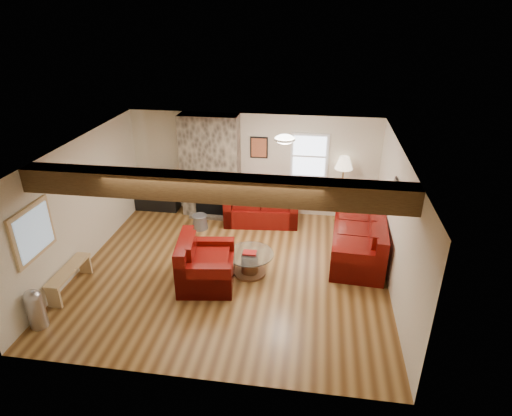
{
  "coord_description": "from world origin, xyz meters",
  "views": [
    {
      "loc": [
        1.51,
        -6.99,
        4.8
      ],
      "look_at": [
        0.42,
        0.4,
        1.22
      ],
      "focal_mm": 30.0,
      "sensor_mm": 36.0,
      "label": 1
    }
  ],
  "objects_px": {
    "sofa_three": "(358,233)",
    "tv_cabinet": "(158,199)",
    "floor_lamp": "(344,166)",
    "loveseat": "(261,204)",
    "television": "(156,181)",
    "armchair_red": "(206,261)",
    "coffee_table": "(250,263)"
  },
  "relations": [
    {
      "from": "sofa_three",
      "to": "television",
      "type": "relative_size",
      "value": 3.15
    },
    {
      "from": "tv_cabinet",
      "to": "television",
      "type": "relative_size",
      "value": 1.4
    },
    {
      "from": "coffee_table",
      "to": "television",
      "type": "distance_m",
      "value": 3.85
    },
    {
      "from": "sofa_three",
      "to": "television",
      "type": "distance_m",
      "value": 5.15
    },
    {
      "from": "loveseat",
      "to": "tv_cabinet",
      "type": "bearing_deg",
      "value": 168.55
    },
    {
      "from": "armchair_red",
      "to": "television",
      "type": "distance_m",
      "value": 3.64
    },
    {
      "from": "loveseat",
      "to": "tv_cabinet",
      "type": "xyz_separation_m",
      "value": [
        -2.73,
        0.3,
        -0.19
      ]
    },
    {
      "from": "sofa_three",
      "to": "floor_lamp",
      "type": "height_order",
      "value": "floor_lamp"
    },
    {
      "from": "loveseat",
      "to": "sofa_three",
      "type": "bearing_deg",
      "value": -33.29
    },
    {
      "from": "loveseat",
      "to": "armchair_red",
      "type": "xyz_separation_m",
      "value": [
        -0.67,
        -2.69,
        0.0
      ]
    },
    {
      "from": "loveseat",
      "to": "coffee_table",
      "type": "distance_m",
      "value": 2.29
    },
    {
      "from": "loveseat",
      "to": "television",
      "type": "bearing_deg",
      "value": 168.55
    },
    {
      "from": "sofa_three",
      "to": "tv_cabinet",
      "type": "distance_m",
      "value": 5.15
    },
    {
      "from": "tv_cabinet",
      "to": "television",
      "type": "xyz_separation_m",
      "value": [
        0.0,
        0.0,
        0.49
      ]
    },
    {
      "from": "tv_cabinet",
      "to": "coffee_table",
      "type": "bearing_deg",
      "value": -42.47
    },
    {
      "from": "tv_cabinet",
      "to": "floor_lamp",
      "type": "relative_size",
      "value": 0.66
    },
    {
      "from": "floor_lamp",
      "to": "sofa_three",
      "type": "bearing_deg",
      "value": -77.93
    },
    {
      "from": "television",
      "to": "loveseat",
      "type": "bearing_deg",
      "value": -6.27
    },
    {
      "from": "sofa_three",
      "to": "loveseat",
      "type": "height_order",
      "value": "sofa_three"
    },
    {
      "from": "floor_lamp",
      "to": "armchair_red",
      "type": "bearing_deg",
      "value": -130.33
    },
    {
      "from": "sofa_three",
      "to": "tv_cabinet",
      "type": "relative_size",
      "value": 2.26
    },
    {
      "from": "coffee_table",
      "to": "armchair_red",
      "type": "bearing_deg",
      "value": -151.49
    },
    {
      "from": "armchair_red",
      "to": "sofa_three",
      "type": "bearing_deg",
      "value": -70.13
    },
    {
      "from": "loveseat",
      "to": "floor_lamp",
      "type": "distance_m",
      "value": 2.12
    },
    {
      "from": "armchair_red",
      "to": "floor_lamp",
      "type": "bearing_deg",
      "value": -48.19
    },
    {
      "from": "loveseat",
      "to": "floor_lamp",
      "type": "height_order",
      "value": "floor_lamp"
    },
    {
      "from": "television",
      "to": "floor_lamp",
      "type": "height_order",
      "value": "floor_lamp"
    },
    {
      "from": "coffee_table",
      "to": "television",
      "type": "relative_size",
      "value": 1.2
    },
    {
      "from": "floor_lamp",
      "to": "tv_cabinet",
      "type": "bearing_deg",
      "value": -179.75
    },
    {
      "from": "sofa_three",
      "to": "floor_lamp",
      "type": "distance_m",
      "value": 1.79
    },
    {
      "from": "loveseat",
      "to": "tv_cabinet",
      "type": "distance_m",
      "value": 2.75
    },
    {
      "from": "coffee_table",
      "to": "tv_cabinet",
      "type": "relative_size",
      "value": 0.86
    }
  ]
}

